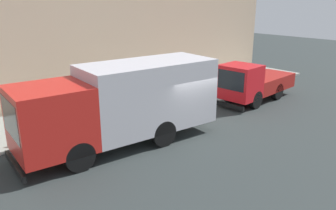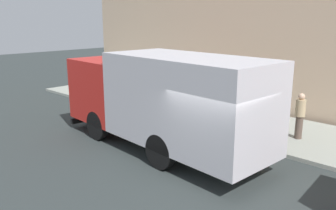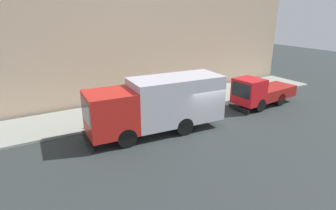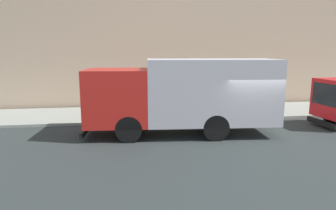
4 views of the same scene
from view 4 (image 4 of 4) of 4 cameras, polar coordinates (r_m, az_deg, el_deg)
ground at (r=13.41m, az=15.41°, el=-5.81°), size 80.00×80.00×0.00m
sidewalk at (r=18.10m, az=8.98°, el=-1.22°), size 4.32×30.00×0.14m
building_facade at (r=20.35m, az=7.13°, el=13.66°), size 0.50×30.00×9.73m
large_utility_truck at (r=13.02m, az=3.05°, el=2.24°), size 3.07×8.38×3.28m
pedestrian_walking at (r=16.11m, az=2.83°, el=0.95°), size 0.49×0.49×1.68m
pedestrian_standing at (r=17.67m, az=10.51°, el=1.60°), size 0.48×0.48×1.68m
pedestrian_third at (r=18.48m, az=1.33°, el=2.18°), size 0.51×0.51×1.71m
traffic_cone_orange at (r=15.38m, az=-11.79°, el=-1.93°), size 0.43×0.43×0.61m
street_sign_post at (r=15.77m, az=7.29°, el=2.24°), size 0.44×0.08×2.20m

